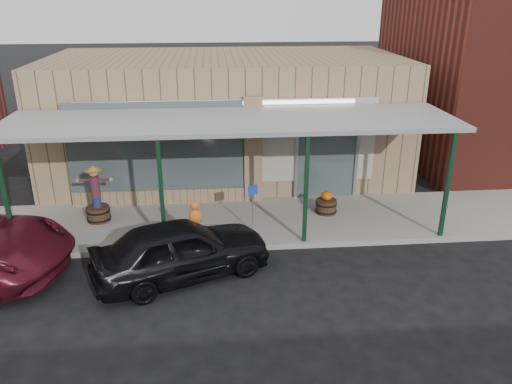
{
  "coord_description": "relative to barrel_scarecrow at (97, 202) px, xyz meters",
  "views": [
    {
      "loc": [
        -0.47,
        -9.37,
        6.22
      ],
      "look_at": [
        0.57,
        2.6,
        1.39
      ],
      "focal_mm": 35.0,
      "sensor_mm": 36.0,
      "label": 1
    }
  ],
  "objects": [
    {
      "name": "barrel_pumpkin",
      "position": [
        6.57,
        -0.02,
        -0.31
      ],
      "size": [
        0.76,
        0.76,
        0.72
      ],
      "rotation": [
        0.0,
        0.0,
        0.29
      ],
      "color": "#45281B",
      "rests_on": "sidewalk"
    },
    {
      "name": "handicap_sign",
      "position": [
        4.32,
        -1.07,
        0.3
      ],
      "size": [
        0.26,
        0.13,
        1.35
      ],
      "rotation": [
        0.0,
        0.0,
        0.43
      ],
      "color": "gray",
      "rests_on": "sidewalk"
    },
    {
      "name": "sidewalk",
      "position": [
        3.81,
        -0.3,
        -0.64
      ],
      "size": [
        40.0,
        3.2,
        0.15
      ],
      "primitive_type": "cube",
      "color": "gray",
      "rests_on": "ground"
    },
    {
      "name": "ground",
      "position": [
        3.81,
        -3.9,
        -0.71
      ],
      "size": [
        120.0,
        120.0,
        0.0
      ],
      "primitive_type": "plane",
      "color": "black",
      "rests_on": "ground"
    },
    {
      "name": "parked_sedan",
      "position": [
        2.51,
        -2.96,
        -0.01
      ],
      "size": [
        4.42,
        3.05,
        1.55
      ],
      "rotation": [
        0.0,
        0.0,
        1.95
      ],
      "color": "black",
      "rests_on": "ground"
    },
    {
      "name": "awning",
      "position": [
        3.81,
        -0.34,
        2.3
      ],
      "size": [
        12.0,
        3.0,
        3.04
      ],
      "color": "gray",
      "rests_on": "ground"
    },
    {
      "name": "block_buildings_near",
      "position": [
        5.82,
        5.3,
        3.05
      ],
      "size": [
        61.0,
        8.0,
        8.0
      ],
      "color": "maroon",
      "rests_on": "ground"
    },
    {
      "name": "storefront",
      "position": [
        3.81,
        4.26,
        1.38
      ],
      "size": [
        12.0,
        6.25,
        4.2
      ],
      "color": "#8E7B57",
      "rests_on": "ground"
    },
    {
      "name": "barrel_scarecrow",
      "position": [
        0.0,
        0.0,
        0.0
      ],
      "size": [
        0.99,
        0.82,
        1.67
      ],
      "rotation": [
        0.0,
        0.0,
        -0.34
      ],
      "color": "#45281B",
      "rests_on": "sidewalk"
    }
  ]
}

